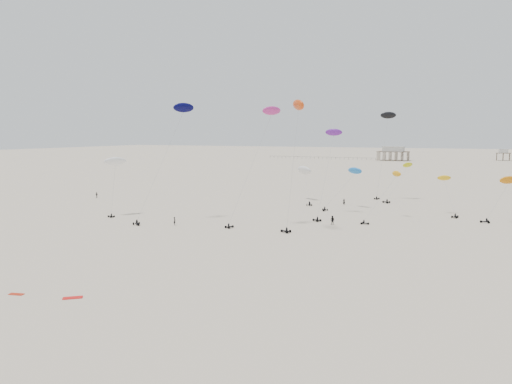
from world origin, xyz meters
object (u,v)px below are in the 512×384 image
at_px(pavilion_main, 393,154).
at_px(spectator_0, 175,225).
at_px(rig_0, 348,179).
at_px(rig_7, 329,156).
at_px(pavilion_small, 503,155).

relative_size(pavilion_main, spectator_0, 10.34).
distance_m(rig_0, rig_7, 13.72).
relative_size(pavilion_main, pavilion_small, 2.33).
bearing_deg(pavilion_small, rig_7, -100.42).
bearing_deg(rig_7, pavilion_small, 11.23).
bearing_deg(rig_0, spectator_0, 55.26).
relative_size(pavilion_small, spectator_0, 4.43).
bearing_deg(rig_0, rig_7, 82.39).
height_order(rig_0, rig_7, rig_7).
relative_size(pavilion_main, rig_7, 0.92).
distance_m(pavilion_main, pavilion_small, 76.16).
bearing_deg(spectator_0, pavilion_small, -53.68).
distance_m(pavilion_main, spectator_0, 268.47).
bearing_deg(rig_7, spectator_0, 157.27).
distance_m(pavilion_small, rig_7, 276.90).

